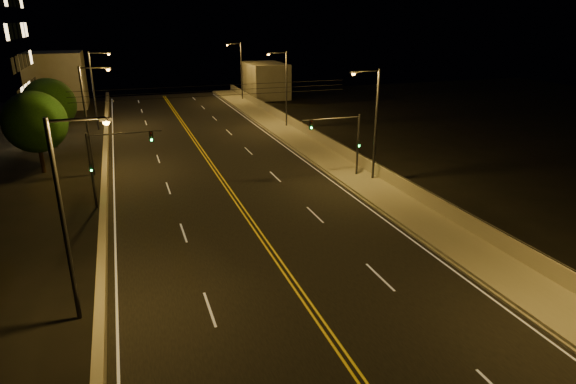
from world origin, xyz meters
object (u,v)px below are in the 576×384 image
object	(u,v)px
streetlight_6	(95,86)
traffic_signal_left	(106,159)
streetlight_1	(373,119)
streetlight_2	(284,85)
tree_0	(35,122)
streetlight_3	(240,68)
streetlight_5	(89,114)
streetlight_4	(68,209)
traffic_signal_right	(347,138)
tree_1	(49,104)

from	to	relation	value
streetlight_6	traffic_signal_left	size ratio (longest dim) A/B	1.69
streetlight_1	traffic_signal_left	size ratio (longest dim) A/B	1.69
streetlight_2	streetlight_6	size ratio (longest dim) A/B	1.00
streetlight_6	tree_0	size ratio (longest dim) A/B	1.29
streetlight_3	tree_0	distance (m)	41.58
streetlight_5	tree_0	distance (m)	5.02
streetlight_6	tree_0	world-z (taller)	streetlight_6
streetlight_1	streetlight_3	distance (m)	44.26
streetlight_6	streetlight_4	bearing A→B (deg)	-90.00
streetlight_2	streetlight_3	bearing A→B (deg)	90.00
traffic_signal_right	streetlight_4	bearing A→B (deg)	-144.27
traffic_signal_left	tree_1	xyz separation A→B (m)	(-5.52, 19.67, 1.01)
streetlight_3	traffic_signal_right	size ratio (longest dim) A/B	1.69
streetlight_1	streetlight_4	size ratio (longest dim) A/B	1.00
streetlight_1	streetlight_5	bearing A→B (deg)	155.85
streetlight_5	traffic_signal_right	world-z (taller)	streetlight_5
streetlight_1	traffic_signal_left	bearing A→B (deg)	176.11
streetlight_5	tree_1	distance (m)	12.25
streetlight_5	tree_1	size ratio (longest dim) A/B	1.28
streetlight_4	streetlight_6	bearing A→B (deg)	90.00
streetlight_3	tree_1	bearing A→B (deg)	-137.98
streetlight_3	streetlight_6	size ratio (longest dim) A/B	1.00
traffic_signal_left	streetlight_1	bearing A→B (deg)	-3.89
streetlight_2	tree_0	distance (m)	27.88
streetlight_2	traffic_signal_left	bearing A→B (deg)	-134.46
streetlight_6	streetlight_3	bearing A→B (deg)	36.22
streetlight_4	streetlight_3	bearing A→B (deg)	69.44
tree_0	streetlight_6	bearing A→B (deg)	75.10
streetlight_3	streetlight_5	world-z (taller)	same
streetlight_6	traffic_signal_right	bearing A→B (deg)	-53.87
streetlight_1	traffic_signal_left	world-z (taller)	streetlight_1
streetlight_1	traffic_signal_right	world-z (taller)	streetlight_1
streetlight_1	tree_0	xyz separation A→B (m)	(-25.92, 11.76, -0.82)
streetlight_1	traffic_signal_right	bearing A→B (deg)	139.30
streetlight_3	streetlight_4	world-z (taller)	same
streetlight_1	tree_1	size ratio (longest dim) A/B	1.28
traffic_signal_left	streetlight_4	bearing A→B (deg)	-94.80
streetlight_2	streetlight_5	size ratio (longest dim) A/B	1.00
streetlight_3	streetlight_6	bearing A→B (deg)	-143.78
traffic_signal_right	streetlight_3	bearing A→B (deg)	87.86
streetlight_4	tree_1	size ratio (longest dim) A/B	1.28
streetlight_5	tree_1	xyz separation A→B (m)	(-4.32, 11.43, -0.79)
streetlight_5	streetlight_6	size ratio (longest dim) A/B	1.00
tree_1	streetlight_5	bearing A→B (deg)	-69.29
streetlight_1	streetlight_3	world-z (taller)	same
streetlight_6	streetlight_2	bearing A→B (deg)	-16.98
streetlight_4	streetlight_5	xyz separation A→B (m)	(0.00, 22.52, 0.00)
streetlight_2	streetlight_1	bearing A→B (deg)	-90.00
streetlight_1	streetlight_6	xyz separation A→B (m)	(-21.44, 28.56, 0.00)
streetlight_5	tree_0	size ratio (longest dim) A/B	1.29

